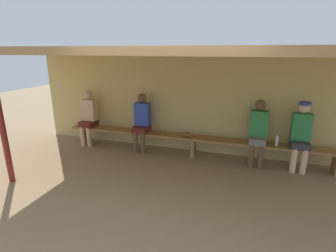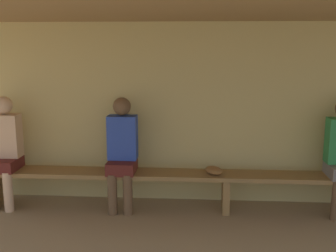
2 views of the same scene
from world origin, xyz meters
name	(u,v)px [view 2 (image 2 of 2)]	position (x,y,z in m)	size (l,w,h in m)	color
back_wall	(225,113)	(0.00, 2.00, 1.10)	(8.00, 0.20, 2.20)	tan
dugout_roof	(238,7)	(0.00, 0.70, 2.26)	(8.00, 2.80, 0.12)	#9E7547
bench	(226,180)	(0.00, 1.55, 0.39)	(6.00, 0.36, 0.46)	olive
player_middle	(122,149)	(-1.22, 1.55, 0.73)	(0.34, 0.42, 1.34)	#591E19
player_in_red	(5,147)	(-2.63, 1.55, 0.73)	(0.34, 0.42, 1.34)	#591E19
baseball_glove_tan	(214,170)	(-0.14, 1.52, 0.51)	(0.24, 0.17, 0.09)	brown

